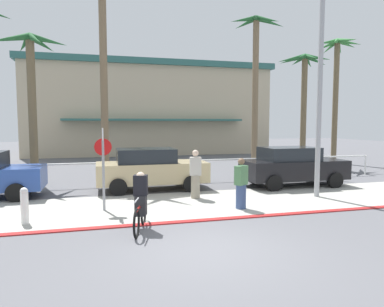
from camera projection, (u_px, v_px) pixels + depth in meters
ground_plane at (146, 179)px, 17.09m from camera, size 80.00×80.00×0.00m
sidewalk_strip at (169, 205)px, 11.50m from camera, size 44.00×4.00×0.02m
curb_paint at (183, 222)px, 9.58m from camera, size 44.00×0.24×0.03m
building_backdrop at (148, 109)px, 33.06m from camera, size 21.44×10.07×8.02m
rail_fence at (150, 165)px, 15.57m from camera, size 22.94×0.08×1.04m
stop_sign_bike_lane at (103, 157)px, 10.68m from camera, size 0.52×0.56×2.56m
bollard_0 at (25, 205)px, 9.33m from camera, size 0.20×0.20×1.00m
streetlight_curb at (324, 78)px, 12.29m from camera, size 0.24×2.54×7.50m
palm_tree_3 at (31, 75)px, 15.46m from camera, size 3.31×2.81×6.66m
palm_tree_4 at (103, 32)px, 16.61m from camera, size 3.14×3.08×10.11m
palm_tree_5 at (256, 61)px, 20.48m from camera, size 3.42×2.95×8.96m
palm_tree_6 at (304, 80)px, 21.87m from camera, size 3.45×2.91×7.03m
palm_tree_7 at (337, 71)px, 23.41m from camera, size 3.00×3.47×8.34m
car_tan_2 at (151, 169)px, 14.17m from camera, size 4.40×2.02×1.69m
car_black_3 at (293, 166)px, 15.05m from camera, size 4.40×2.02×1.69m
cyclist_red_0 at (140, 202)px, 8.88m from camera, size 0.55×1.77×1.50m
pedestrian_0 at (195, 176)px, 12.54m from camera, size 0.44×0.37×1.76m
pedestrian_1 at (241, 186)px, 10.99m from camera, size 0.48×0.44×1.62m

